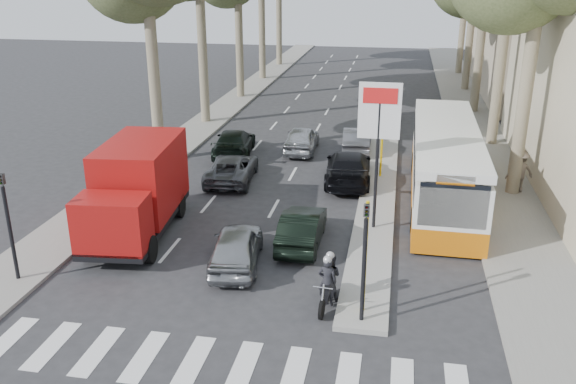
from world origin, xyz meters
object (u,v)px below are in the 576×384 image
object	(u,v)px
silver_hatchback	(236,247)
city_bus	(445,162)
motorcycle	(328,280)
dark_hatchback	(302,228)
red_truck	(137,188)

from	to	relation	value
silver_hatchback	city_bus	world-z (taller)	city_bus
silver_hatchback	motorcycle	size ratio (longest dim) A/B	2.02
city_bus	motorcycle	bearing A→B (deg)	-110.97
dark_hatchback	motorcycle	size ratio (longest dim) A/B	2.01
red_truck	city_bus	world-z (taller)	red_truck
silver_hatchback	city_bus	distance (m)	10.40
city_bus	motorcycle	size ratio (longest dim) A/B	6.07
silver_hatchback	dark_hatchback	distance (m)	2.75
motorcycle	dark_hatchback	bearing A→B (deg)	114.79
red_truck	city_bus	distance (m)	12.62
city_bus	dark_hatchback	bearing A→B (deg)	-132.09
city_bus	motorcycle	distance (m)	10.21
dark_hatchback	city_bus	world-z (taller)	city_bus
silver_hatchback	red_truck	world-z (taller)	red_truck
dark_hatchback	silver_hatchback	bearing A→B (deg)	45.95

